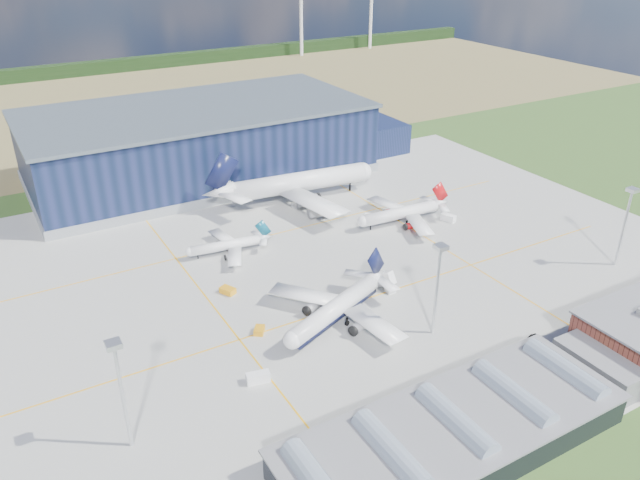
# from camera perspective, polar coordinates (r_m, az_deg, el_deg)

# --- Properties ---
(ground) EXTENTS (600.00, 600.00, 0.00)m
(ground) POSITION_cam_1_polar(r_m,az_deg,el_deg) (164.09, 0.87, -4.26)
(ground) COLOR #28471A
(ground) RESTS_ON ground
(apron) EXTENTS (220.00, 160.00, 0.08)m
(apron) POSITION_cam_1_polar(r_m,az_deg,el_deg) (171.54, -0.85, -2.76)
(apron) COLOR #A0A09B
(apron) RESTS_ON ground
(farmland) EXTENTS (600.00, 220.00, 0.01)m
(farmland) POSITION_cam_1_polar(r_m,az_deg,el_deg) (358.14, -17.94, 11.86)
(farmland) COLOR olive
(farmland) RESTS_ON ground
(treeline) EXTENTS (600.00, 8.00, 8.00)m
(treeline) POSITION_cam_1_polar(r_m,az_deg,el_deg) (434.11, -20.64, 14.45)
(treeline) COLOR black
(treeline) RESTS_ON ground
(hangar) EXTENTS (145.00, 62.00, 26.10)m
(hangar) POSITION_cam_1_polar(r_m,az_deg,el_deg) (239.40, -10.39, 8.60)
(hangar) COLOR #101B36
(hangar) RESTS_ON ground
(glass_concourse) EXTENTS (78.00, 23.00, 8.60)m
(glass_concourse) POSITION_cam_1_polar(r_m,az_deg,el_deg) (120.75, 13.48, -16.22)
(glass_concourse) COLOR black
(glass_concourse) RESTS_ON ground
(light_mast_west) EXTENTS (2.60, 2.60, 23.00)m
(light_mast_west) POSITION_cam_1_polar(r_m,az_deg,el_deg) (114.48, -17.86, -11.94)
(light_mast_west) COLOR silver
(light_mast_west) RESTS_ON ground
(light_mast_center) EXTENTS (2.60, 2.60, 23.00)m
(light_mast_center) POSITION_cam_1_polar(r_m,az_deg,el_deg) (140.66, 10.75, -3.19)
(light_mast_center) COLOR silver
(light_mast_center) RESTS_ON ground
(light_mast_east) EXTENTS (2.60, 2.60, 23.00)m
(light_mast_east) POSITION_cam_1_polar(r_m,az_deg,el_deg) (186.45, 26.25, 2.11)
(light_mast_east) COLOR silver
(light_mast_east) RESTS_ON ground
(airliner_navy) EXTENTS (51.26, 50.79, 12.90)m
(airliner_navy) POSITION_cam_1_polar(r_m,az_deg,el_deg) (146.08, 1.36, -5.57)
(airliner_navy) COLOR white
(airliner_navy) RESTS_ON ground
(airliner_red) EXTENTS (36.26, 35.56, 11.18)m
(airliner_red) POSITION_cam_1_polar(r_m,az_deg,el_deg) (197.52, 7.37, 2.97)
(airliner_red) COLOR white
(airliner_red) RESTS_ON ground
(airliner_widebody) EXTENTS (67.33, 66.13, 20.04)m
(airliner_widebody) POSITION_cam_1_polar(r_m,az_deg,el_deg) (212.37, -1.87, 6.21)
(airliner_widebody) COLOR white
(airliner_widebody) RESTS_ON ground
(airliner_regional) EXTENTS (29.22, 28.73, 8.49)m
(airliner_regional) POSITION_cam_1_polar(r_m,az_deg,el_deg) (179.94, -8.67, -0.07)
(airliner_regional) COLOR white
(airliner_regional) RESTS_ON ground
(gse_tug_a) EXTENTS (3.89, 4.58, 1.64)m
(gse_tug_a) POSITION_cam_1_polar(r_m,az_deg,el_deg) (162.43, -8.44, -4.59)
(gse_tug_a) COLOR orange
(gse_tug_a) RESTS_ON ground
(gse_tug_b) EXTENTS (3.69, 3.93, 1.42)m
(gse_tug_b) POSITION_cam_1_polar(r_m,az_deg,el_deg) (146.77, -5.57, -8.22)
(gse_tug_b) COLOR orange
(gse_tug_b) RESTS_ON ground
(gse_van_a) EXTENTS (5.28, 3.13, 2.15)m
(gse_van_a) POSITION_cam_1_polar(r_m,az_deg,el_deg) (132.64, -5.68, -12.41)
(gse_van_a) COLOR white
(gse_van_a) RESTS_ON ground
(gse_cart_a) EXTENTS (1.87, 2.76, 1.18)m
(gse_cart_a) POSITION_cam_1_polar(r_m,az_deg,el_deg) (209.57, -2.27, 3.13)
(gse_cart_a) COLOR white
(gse_cart_a) RESTS_ON ground
(gse_van_b) EXTENTS (3.53, 5.17, 2.17)m
(gse_van_b) POSITION_cam_1_polar(r_m,az_deg,el_deg) (203.87, 11.63, 2.02)
(gse_van_b) COLOR white
(gse_van_b) RESTS_ON ground
(gse_tug_c) EXTENTS (2.12, 3.30, 1.42)m
(gse_tug_c) POSITION_cam_1_polar(r_m,az_deg,el_deg) (227.74, 0.39, 5.17)
(gse_tug_c) COLOR orange
(gse_tug_c) RESTS_ON ground
(gse_cart_b) EXTENTS (3.41, 3.42, 1.26)m
(gse_cart_b) POSITION_cam_1_polar(r_m,az_deg,el_deg) (202.46, 4.51, 2.19)
(gse_cart_b) COLOR white
(gse_cart_b) RESTS_ON ground
(airstair) EXTENTS (3.40, 5.76, 3.45)m
(airstair) POSITION_cam_1_polar(r_m,az_deg,el_deg) (163.36, 5.94, -3.86)
(airstair) COLOR white
(airstair) RESTS_ON ground
(car_a) EXTENTS (3.80, 1.69, 1.27)m
(car_a) POSITION_cam_1_polar(r_m,az_deg,el_deg) (144.58, 18.01, -10.27)
(car_a) COLOR #99999E
(car_a) RESTS_ON ground
(car_b) EXTENTS (4.28, 2.14, 1.35)m
(car_b) POSITION_cam_1_polar(r_m,az_deg,el_deg) (151.68, 18.92, -8.49)
(car_b) COLOR #99999E
(car_b) RESTS_ON ground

